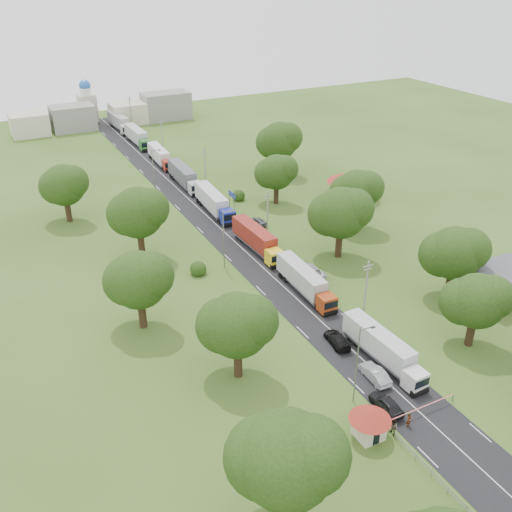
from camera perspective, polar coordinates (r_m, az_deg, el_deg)
ground at (r=82.46m, az=4.65°, el=-4.81°), size 260.00×260.00×0.00m
road at (r=97.70m, az=-1.44°, el=0.79°), size 8.00×200.00×0.04m
boom_barrier at (r=65.68m, az=15.39°, el=-14.78°), size 9.22×0.35×1.18m
guard_booth at (r=61.78m, az=11.31°, el=-15.85°), size 4.40×4.40×3.45m
guard_rail at (r=59.74m, az=19.16°, el=-22.08°), size 0.10×17.00×1.70m
info_sign at (r=110.86m, az=-2.42°, el=5.86°), size 0.12×3.10×4.10m
pole_1 at (r=77.96m, az=10.93°, el=-3.31°), size 1.60×0.24×9.00m
pole_2 at (r=98.76m, az=1.16°, el=4.11°), size 1.60×0.24×9.00m
pole_3 at (r=122.46m, az=-5.11°, el=8.76°), size 1.60×0.24×9.00m
pole_4 at (r=147.68m, az=-9.37°, el=11.82°), size 1.60×0.24×9.00m
pole_5 at (r=173.75m, az=-12.43°, el=13.93°), size 1.60×0.24×9.00m
lamp_0 at (r=63.41m, az=10.18°, el=-10.37°), size 2.03×0.22×10.00m
lamp_1 at (r=89.17m, az=-3.17°, el=1.97°), size 2.03×0.22×10.00m
lamp_2 at (r=119.71m, az=-10.16°, el=8.43°), size 2.03×0.22×10.00m
tree_2 at (r=75.70m, az=21.17°, el=-4.17°), size 8.00×8.00×10.10m
tree_3 at (r=85.17m, az=19.22°, el=0.31°), size 8.80×8.80×11.07m
tree_4 at (r=92.77m, az=8.45°, el=4.32°), size 9.60×9.60×12.05m
tree_5 at (r=103.95m, az=10.01°, el=6.43°), size 8.80×8.80×11.07m
tree_6 at (r=113.87m, az=2.03°, el=8.40°), size 8.00×8.00×10.10m
tree_7 at (r=130.17m, az=2.31°, el=11.46°), size 9.60×9.60×12.05m
tree_9 at (r=49.57m, az=3.01°, el=-19.50°), size 9.60×9.60×12.05m
tree_10 at (r=65.22m, az=-1.95°, el=-6.85°), size 8.80×8.80×11.07m
tree_11 at (r=75.34m, az=-11.71°, el=-2.32°), size 8.80×8.80×11.07m
tree_12 at (r=93.84m, az=-11.75°, el=4.31°), size 9.60×9.60×12.05m
tree_13 at (r=111.00m, az=-18.67°, el=6.76°), size 8.80×8.80×11.07m
house_brick at (r=89.09m, az=23.35°, el=-2.59°), size 8.60×6.60×5.20m
house_cream at (r=118.58m, az=9.64°, el=7.30°), size 10.08×10.08×5.80m
distant_town at (r=177.64m, az=-14.38°, el=13.61°), size 52.00×8.00×8.00m
church at (r=183.93m, az=-16.53°, el=14.42°), size 5.00×5.00×12.30m
truck_0 at (r=71.93m, az=12.57°, el=-8.97°), size 2.82×13.82×3.82m
truck_1 at (r=84.16m, az=4.87°, el=-2.47°), size 2.66×13.88×3.84m
truck_2 at (r=96.03m, az=0.08°, el=1.70°), size 2.83×14.36×3.97m
truck_3 at (r=111.07m, az=-4.28°, el=5.41°), size 3.19×15.13×4.18m
truck_4 at (r=125.73m, az=-7.23°, el=7.95°), size 2.83×14.82×4.10m
truck_5 at (r=140.50m, az=-9.58°, el=9.85°), size 2.81×13.83×3.83m
truck_6 at (r=157.18m, az=-11.79°, el=11.64°), size 2.90×15.14×4.19m
truck_7 at (r=172.69m, az=-13.50°, el=12.89°), size 3.37×15.25×4.21m
car_lane_front at (r=66.13m, az=12.90°, el=-14.20°), size 1.86×4.59×1.56m
car_lane_mid at (r=69.78m, az=11.80°, el=-11.47°), size 1.94×4.88×1.58m
car_lane_rear at (r=74.63m, az=8.12°, el=-8.27°), size 2.60×5.11×1.42m
car_verge_near at (r=89.48m, az=5.59°, el=-1.49°), size 2.50×5.42×1.51m
car_verge_far at (r=106.07m, az=0.17°, el=3.49°), size 2.51×4.40×1.41m
pedestrian_near at (r=64.64m, az=15.05°, el=-15.61°), size 0.73×0.62×1.68m
pedestrian_booth at (r=63.28m, az=13.57°, el=-16.37°), size 0.88×1.05×1.94m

